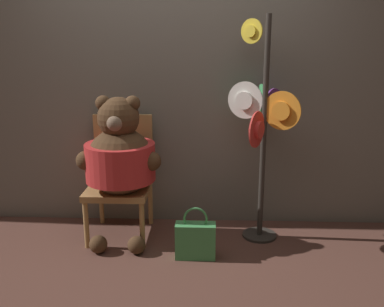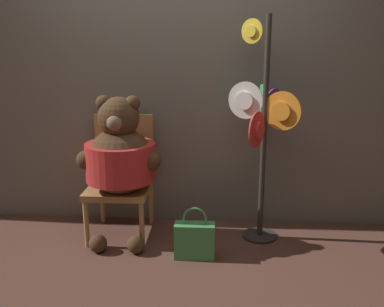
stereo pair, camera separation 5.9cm
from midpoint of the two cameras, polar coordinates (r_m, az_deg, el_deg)
name	(u,v)px [view 1 (the left image)]	position (r m, az deg, el deg)	size (l,w,h in m)	color
ground_plane	(169,259)	(3.28, -3.58, -13.89)	(14.00, 14.00, 0.00)	brown
wall_back	(176,71)	(3.67, -2.67, 10.98)	(8.00, 0.10, 2.66)	slate
chair	(121,174)	(3.61, -9.90, -2.75)	(0.50, 0.54, 0.97)	#B2844C
teddy_bear	(120,158)	(3.37, -10.07, -0.53)	(0.66, 0.58, 1.18)	#4C331E
hat_display_rack	(263,124)	(3.37, 8.89, 3.89)	(0.53, 0.55, 1.76)	#332D28
handbag_on_ground	(195,240)	(3.24, -0.07, -11.42)	(0.30, 0.12, 0.40)	#479E56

